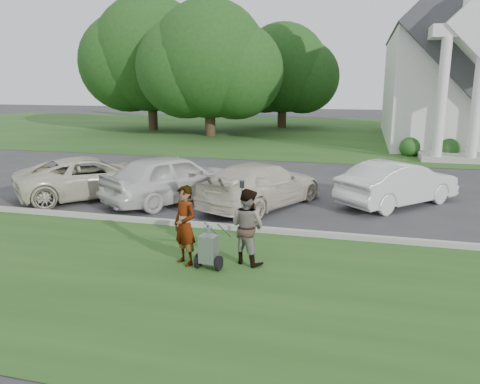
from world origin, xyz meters
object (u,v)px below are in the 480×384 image
at_px(tree_back, 283,72).
at_px(car_d, 398,183).
at_px(person_left, 185,226).
at_px(striping_cart, 209,250).
at_px(car_a, 92,177).
at_px(car_c, 261,185).
at_px(car_b, 173,178).
at_px(person_right, 247,227).
at_px(tree_left, 209,65).
at_px(tree_far, 150,59).
at_px(parking_meter_near, 242,201).
at_px(church, 464,50).

distance_m(tree_back, car_d, 27.05).
relative_size(tree_back, person_left, 5.46).
xyz_separation_m(striping_cart, car_a, (-6.02, 5.20, 0.26)).
distance_m(person_left, car_d, 8.17).
bearing_deg(car_d, car_c, 60.14).
bearing_deg(striping_cart, car_c, 95.94).
bearing_deg(car_b, car_a, 34.92).
relative_size(person_left, person_right, 1.05).
relative_size(person_left, car_a, 0.35).
height_order(car_a, car_d, car_d).
xyz_separation_m(tree_left, car_c, (7.93, -18.77, -4.39)).
bearing_deg(car_d, striping_cart, 100.70).
xyz_separation_m(tree_far, car_b, (10.93, -21.92, -4.88)).
xyz_separation_m(parking_meter_near, car_d, (4.12, 4.38, -0.23)).
distance_m(parking_meter_near, car_c, 3.08).
bearing_deg(person_left, car_b, 146.93).
bearing_deg(person_left, person_right, 48.62).
xyz_separation_m(car_b, car_c, (3.00, 0.15, -0.10)).
height_order(car_a, car_c, car_c).
bearing_deg(car_d, person_left, 96.74).
xyz_separation_m(tree_far, car_d, (18.20, -20.46, -4.97)).
xyz_separation_m(tree_far, car_c, (13.93, -21.77, -4.98)).
bearing_deg(tree_left, person_left, -72.97).
relative_size(car_a, car_c, 1.02).
bearing_deg(tree_far, car_a, -70.16).
distance_m(car_c, car_d, 4.47).
height_order(striping_cart, person_left, person_left).
bearing_deg(tree_back, car_d, -72.15).
distance_m(tree_far, person_left, 30.55).
bearing_deg(striping_cart, church, 76.06).
height_order(person_right, parking_meter_near, person_right).
height_order(tree_far, car_a, tree_far).
bearing_deg(person_right, car_d, -95.67).
xyz_separation_m(person_left, parking_meter_near, (0.71, 2.21, 0.07)).
bearing_deg(car_c, tree_back, -57.23).
relative_size(church, tree_left, 2.27).
bearing_deg(tree_left, church, 3.79).
relative_size(parking_meter_near, car_d, 0.34).
bearing_deg(tree_far, car_b, -63.50).
height_order(church, tree_far, church).
bearing_deg(parking_meter_near, car_c, 92.77).
bearing_deg(church, tree_left, -176.21).
height_order(tree_back, car_d, tree_back).
distance_m(car_a, car_c, 6.00).
bearing_deg(car_d, parking_meter_near, 89.77).
distance_m(person_right, car_a, 8.19).
bearing_deg(car_b, tree_back, -54.28).
relative_size(tree_back, car_a, 1.91).
xyz_separation_m(tree_back, car_b, (0.93, -26.92, -3.91)).
bearing_deg(car_b, striping_cart, 153.57).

